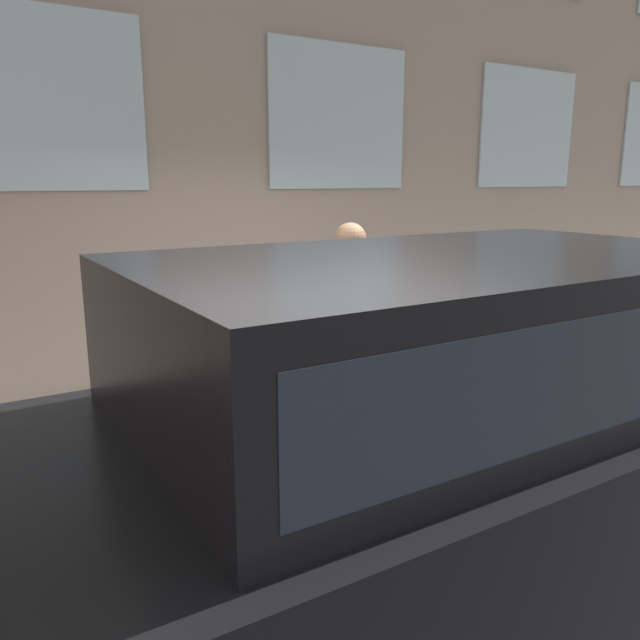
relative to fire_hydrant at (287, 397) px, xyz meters
name	(u,v)px	position (x,y,z in m)	size (l,w,h in m)	color
ground_plane	(333,478)	(-0.45, -0.14, -0.54)	(80.00, 80.00, 0.00)	#2D2D30
sidewalk	(267,423)	(0.65, -0.14, -0.48)	(2.21, 60.00, 0.12)	#B2ADA3
fire_hydrant	(287,397)	(0.00, 0.00, 0.00)	(0.35, 0.46, 0.81)	#2D7260
person	(350,302)	(0.35, -0.82, 0.62)	(0.42, 0.27, 1.72)	navy
parked_truck_black_near	(434,417)	(-1.92, 0.22, 0.52)	(1.96, 4.82, 1.86)	black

